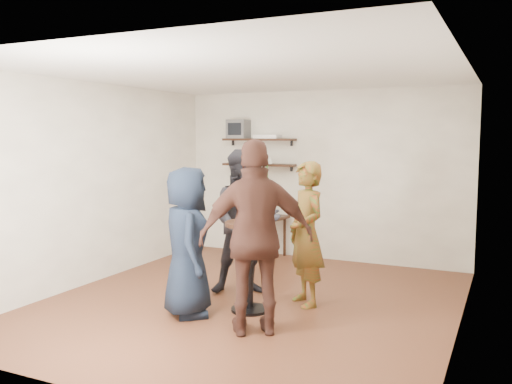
# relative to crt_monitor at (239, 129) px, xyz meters

# --- Properties ---
(room) EXTENTS (4.58, 5.08, 2.68)m
(room) POSITION_rel_crt_monitor_xyz_m (1.36, -2.38, -0.72)
(room) COLOR #4E2719
(room) RESTS_ON ground
(shelf_upper) EXTENTS (1.20, 0.25, 0.04)m
(shelf_upper) POSITION_rel_crt_monitor_xyz_m (0.36, 0.00, -0.17)
(shelf_upper) COLOR black
(shelf_upper) RESTS_ON room
(shelf_lower) EXTENTS (1.20, 0.25, 0.04)m
(shelf_lower) POSITION_rel_crt_monitor_xyz_m (0.36, 0.00, -0.57)
(shelf_lower) COLOR black
(shelf_lower) RESTS_ON room
(crt_monitor) EXTENTS (0.32, 0.30, 0.30)m
(crt_monitor) POSITION_rel_crt_monitor_xyz_m (0.00, 0.00, 0.00)
(crt_monitor) COLOR #59595B
(crt_monitor) RESTS_ON shelf_upper
(dvd_deck) EXTENTS (0.40, 0.24, 0.06)m
(dvd_deck) POSITION_rel_crt_monitor_xyz_m (0.51, 0.00, -0.12)
(dvd_deck) COLOR silver
(dvd_deck) RESTS_ON shelf_upper
(radio) EXTENTS (0.22, 0.10, 0.10)m
(radio) POSITION_rel_crt_monitor_xyz_m (0.34, 0.00, -0.50)
(radio) COLOR black
(radio) RESTS_ON shelf_lower
(power_strip) EXTENTS (0.30, 0.05, 0.03)m
(power_strip) POSITION_rel_crt_monitor_xyz_m (-0.01, 0.05, -0.54)
(power_strip) COLOR black
(power_strip) RESTS_ON shelf_lower
(side_table) EXTENTS (0.63, 0.63, 0.66)m
(side_table) POSITION_rel_crt_monitor_xyz_m (0.57, -0.17, -1.47)
(side_table) COLOR black
(side_table) RESTS_ON room
(vase_lilies) EXTENTS (0.20, 0.20, 1.01)m
(vase_lilies) POSITION_rel_crt_monitor_xyz_m (0.57, -0.18, -1.04)
(vase_lilies) COLOR white
(vase_lilies) RESTS_ON side_table
(drinks_table) EXTENTS (0.54, 0.54, 0.99)m
(drinks_table) POSITION_rel_crt_monitor_xyz_m (1.49, -2.65, -1.38)
(drinks_table) COLOR black
(drinks_table) RESTS_ON room
(wine_glass_fl) EXTENTS (0.07, 0.07, 0.20)m
(wine_glass_fl) POSITION_rel_crt_monitor_xyz_m (1.41, -2.67, -0.89)
(wine_glass_fl) COLOR silver
(wine_glass_fl) RESTS_ON drinks_table
(wine_glass_fr) EXTENTS (0.07, 0.07, 0.21)m
(wine_glass_fr) POSITION_rel_crt_monitor_xyz_m (1.56, -2.69, -0.89)
(wine_glass_fr) COLOR silver
(wine_glass_fr) RESTS_ON drinks_table
(wine_glass_bl) EXTENTS (0.07, 0.07, 0.21)m
(wine_glass_bl) POSITION_rel_crt_monitor_xyz_m (1.45, -2.59, -0.89)
(wine_glass_bl) COLOR silver
(wine_glass_bl) RESTS_ON drinks_table
(wine_glass_br) EXTENTS (0.07, 0.07, 0.22)m
(wine_glass_br) POSITION_rel_crt_monitor_xyz_m (1.53, -2.64, -0.88)
(wine_glass_br) COLOR silver
(wine_glass_br) RESTS_ON drinks_table
(person_plaid) EXTENTS (0.70, 0.69, 1.63)m
(person_plaid) POSITION_rel_crt_monitor_xyz_m (1.96, -2.16, -1.20)
(person_plaid) COLOR #9D2611
(person_plaid) RESTS_ON room
(person_dark) EXTENTS (1.07, 1.00, 1.75)m
(person_dark) POSITION_rel_crt_monitor_xyz_m (1.14, -2.06, -1.14)
(person_dark) COLOR black
(person_dark) RESTS_ON room
(person_navy) EXTENTS (0.87, 0.92, 1.59)m
(person_navy) POSITION_rel_crt_monitor_xyz_m (0.94, -3.05, -1.22)
(person_navy) COLOR black
(person_navy) RESTS_ON room
(person_brown) EXTENTS (1.18, 0.97, 1.88)m
(person_brown) POSITION_rel_crt_monitor_xyz_m (1.84, -3.22, -1.08)
(person_brown) COLOR #42241C
(person_brown) RESTS_ON room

